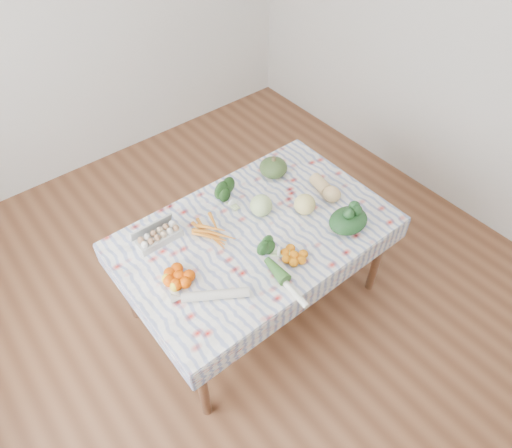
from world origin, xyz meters
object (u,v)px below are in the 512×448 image
Objects in this scene: egg_carton at (159,237)px; kabocha_squash at (273,167)px; grapefruit at (305,204)px; cabbage at (261,205)px; butternut_squash at (326,187)px; dining_table at (256,239)px.

kabocha_squash reaches higher than egg_carton.
kabocha_squash is 1.42× the size of grapefruit.
egg_carton is 2.03× the size of grapefruit.
butternut_squash is at bearing -15.58° from cabbage.
kabocha_squash is 1.36× the size of cabbage.
grapefruit is (-0.08, -0.40, 0.00)m from kabocha_squash.
butternut_squash reaches higher than dining_table.
egg_carton is 1.12× the size of butternut_squash.
cabbage reaches higher than butternut_squash.
cabbage is 0.27m from grapefruit.
cabbage is at bearing 143.76° from grapefruit.
butternut_squash is 1.81× the size of grapefruit.
cabbage reaches higher than kabocha_squash.
egg_carton is at bearing 162.07° from cabbage.
dining_table is 11.77× the size of grapefruit.
grapefruit is (-0.22, -0.04, 0.01)m from butternut_squash.
egg_carton is 1.44× the size of kabocha_squash.
egg_carton is 0.92m from grapefruit.
kabocha_squash is at bearing 2.85° from egg_carton.
grapefruit is at bearing -22.88° from egg_carton.
butternut_squash reaches higher than egg_carton.
kabocha_squash is 0.78× the size of butternut_squash.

